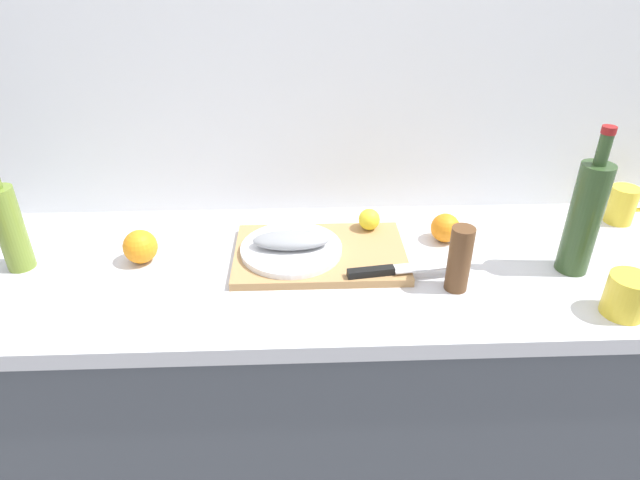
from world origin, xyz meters
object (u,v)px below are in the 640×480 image
chef_knife (393,270)px  olive_oil_bottle (10,226)px  cutting_board (320,254)px  coffee_mug_2 (628,295)px  coffee_mug_0 (623,205)px  lemon_0 (369,219)px  white_plate (291,249)px  wine_bottle (585,216)px  fish_fillet (291,240)px  pepper_mill (459,259)px

chef_knife → olive_oil_bottle: bearing=166.0°
cutting_board → chef_knife: (0.17, -0.11, 0.02)m
coffee_mug_2 → coffee_mug_0: bearing=63.6°
lemon_0 → coffee_mug_2: bearing=-34.9°
white_plate → cutting_board: bearing=2.1°
coffee_mug_0 → white_plate: bearing=-170.2°
olive_oil_bottle → coffee_mug_0: size_ratio=2.42×
olive_oil_bottle → coffee_mug_0: 1.58m
wine_bottle → coffee_mug_2: size_ratio=2.77×
olive_oil_bottle → wine_bottle: size_ratio=0.77×
fish_fillet → lemon_0: size_ratio=3.31×
lemon_0 → pepper_mill: bearing=-55.5°
cutting_board → olive_oil_bottle: olive_oil_bottle is taller
olive_oil_bottle → coffee_mug_2: (1.37, -0.23, -0.07)m
olive_oil_bottle → pepper_mill: (1.03, -0.13, -0.03)m
pepper_mill → fish_fillet: bearing=159.4°
fish_fillet → lemon_0: lemon_0 is taller
lemon_0 → wine_bottle: wine_bottle is taller
pepper_mill → chef_knife: bearing=164.8°
white_plate → chef_knife: 0.26m
wine_bottle → pepper_mill: 0.31m
cutting_board → fish_fillet: 0.08m
wine_bottle → pepper_mill: bearing=-167.2°
white_plate → coffee_mug_0: (0.91, 0.16, 0.02)m
cutting_board → white_plate: size_ratio=1.69×
chef_knife → wine_bottle: 0.45m
lemon_0 → fish_fillet: bearing=-152.4°
pepper_mill → coffee_mug_0: bearing=29.1°
chef_knife → pepper_mill: pepper_mill is taller
chef_knife → pepper_mill: 0.15m
coffee_mug_2 → chef_knife: bearing=163.3°
coffee_mug_0 → olive_oil_bottle: bearing=-173.8°
chef_knife → olive_oil_bottle: olive_oil_bottle is taller
lemon_0 → olive_oil_bottle: 0.87m
fish_fillet → olive_oil_bottle: bearing=-179.0°
olive_oil_bottle → coffee_mug_0: olive_oil_bottle is taller
fish_fillet → chef_knife: bearing=-23.6°
wine_bottle → white_plate: bearing=173.8°
coffee_mug_2 → white_plate: bearing=160.9°
white_plate → pepper_mill: bearing=-20.6°
wine_bottle → coffee_mug_2: 0.20m
fish_fillet → coffee_mug_2: bearing=-19.1°
lemon_0 → coffee_mug_2: size_ratio=0.44×
cutting_board → pepper_mill: (0.30, -0.14, 0.07)m
fish_fillet → pepper_mill: pepper_mill is taller
olive_oil_bottle → pepper_mill: 1.04m
white_plate → coffee_mug_2: 0.75m
coffee_mug_0 → lemon_0: bearing=-176.0°
chef_knife → pepper_mill: bearing=-23.3°
cutting_board → fish_fillet: (-0.07, -0.00, 0.04)m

